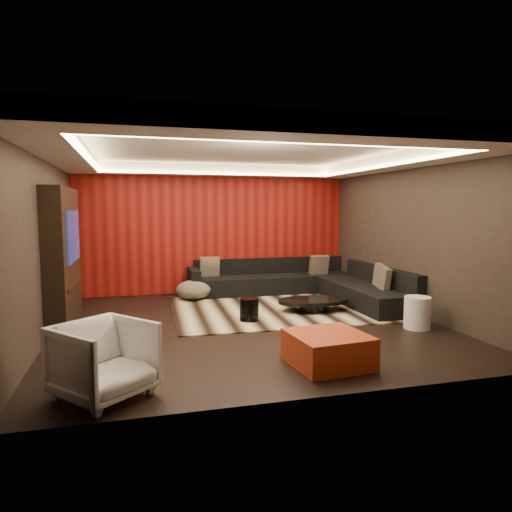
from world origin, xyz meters
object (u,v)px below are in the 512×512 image
object	(u,v)px
drum_stool	(249,309)
white_side_table	(417,313)
coffee_table	(313,305)
sectional_sofa	(306,285)
orange_ottoman	(328,349)
armchair	(104,360)

from	to	relation	value
drum_stool	white_side_table	bearing A→B (deg)	-24.59
coffee_table	white_side_table	bearing A→B (deg)	-52.77
drum_stool	white_side_table	size ratio (longest dim) A/B	0.74
sectional_sofa	white_side_table	bearing A→B (deg)	-74.84
coffee_table	orange_ottoman	size ratio (longest dim) A/B	1.49
coffee_table	armchair	world-z (taller)	armchair
white_side_table	orange_ottoman	size ratio (longest dim) A/B	0.58
orange_ottoman	sectional_sofa	xyz separation A→B (m)	(1.27, 4.01, 0.07)
coffee_table	white_side_table	size ratio (longest dim) A/B	2.57
armchair	orange_ottoman	bearing A→B (deg)	-33.46
drum_stool	white_side_table	world-z (taller)	white_side_table
armchair	sectional_sofa	distance (m)	5.75
drum_stool	coffee_table	bearing A→B (deg)	16.52
white_side_table	sectional_sofa	bearing A→B (deg)	105.16
drum_stool	orange_ottoman	bearing A→B (deg)	-80.16
coffee_table	sectional_sofa	size ratio (longest dim) A/B	0.36
drum_stool	orange_ottoman	distance (m)	2.33
drum_stool	sectional_sofa	world-z (taller)	sectional_sofa
white_side_table	armchair	size ratio (longest dim) A/B	0.60
coffee_table	white_side_table	distance (m)	1.89
coffee_table	orange_ottoman	bearing A→B (deg)	-108.54
coffee_table	drum_stool	world-z (taller)	drum_stool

